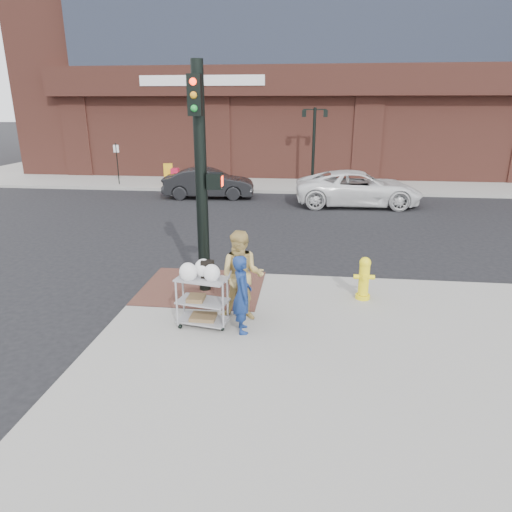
# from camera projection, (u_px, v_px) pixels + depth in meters

# --- Properties ---
(ground) EXTENTS (220.00, 220.00, 0.00)m
(ground) POSITION_uv_depth(u_px,v_px,m) (220.00, 311.00, 9.94)
(ground) COLOR black
(ground) RESTS_ON ground
(sidewalk_far) EXTENTS (65.00, 36.00, 0.15)m
(sidewalk_far) POSITION_uv_depth(u_px,v_px,m) (436.00, 157.00, 38.72)
(sidewalk_far) COLOR gray
(sidewalk_far) RESTS_ON ground
(brick_curb_ramp) EXTENTS (2.80, 2.40, 0.01)m
(brick_curb_ramp) POSITION_uv_depth(u_px,v_px,m) (202.00, 287.00, 10.81)
(brick_curb_ramp) COLOR #502A25
(brick_curb_ramp) RESTS_ON sidewalk_near
(lamp_post) EXTENTS (1.32, 0.22, 4.00)m
(lamp_post) POSITION_uv_depth(u_px,v_px,m) (314.00, 138.00, 23.98)
(lamp_post) COLOR black
(lamp_post) RESTS_ON sidewalk_far
(parking_sign) EXTENTS (0.05, 0.05, 2.20)m
(parking_sign) POSITION_uv_depth(u_px,v_px,m) (117.00, 164.00, 24.62)
(parking_sign) COLOR black
(parking_sign) RESTS_ON sidewalk_far
(traffic_signal_pole) EXTENTS (0.61, 0.51, 5.00)m
(traffic_signal_pole) POSITION_uv_depth(u_px,v_px,m) (202.00, 175.00, 9.83)
(traffic_signal_pole) COLOR black
(traffic_signal_pole) RESTS_ON sidewalk_near
(woman_blue) EXTENTS (0.49, 0.63, 1.52)m
(woman_blue) POSITION_uv_depth(u_px,v_px,m) (242.00, 294.00, 8.51)
(woman_blue) COLOR navy
(woman_blue) RESTS_ON sidewalk_near
(pedestrian_tan) EXTENTS (0.89, 0.69, 1.83)m
(pedestrian_tan) POSITION_uv_depth(u_px,v_px,m) (242.00, 276.00, 8.97)
(pedestrian_tan) COLOR tan
(pedestrian_tan) RESTS_ON sidewalk_near
(sedan_dark) EXTENTS (4.40, 1.86, 1.41)m
(sedan_dark) POSITION_uv_depth(u_px,v_px,m) (209.00, 183.00, 21.84)
(sedan_dark) COLOR black
(sedan_dark) RESTS_ON ground
(minivan_white) EXTENTS (5.58, 2.74, 1.53)m
(minivan_white) POSITION_uv_depth(u_px,v_px,m) (358.00, 188.00, 20.16)
(minivan_white) COLOR white
(minivan_white) RESTS_ON ground
(utility_cart) EXTENTS (1.04, 0.70, 1.33)m
(utility_cart) POSITION_uv_depth(u_px,v_px,m) (202.00, 297.00, 8.79)
(utility_cart) COLOR gray
(utility_cart) RESTS_ON sidewalk_near
(fire_hydrant) EXTENTS (0.46, 0.32, 0.97)m
(fire_hydrant) POSITION_uv_depth(u_px,v_px,m) (364.00, 278.00, 10.05)
(fire_hydrant) COLOR yellow
(fire_hydrant) RESTS_ON sidewalk_near
(newsbox_red) EXTENTS (0.40, 0.36, 0.93)m
(newsbox_red) POSITION_uv_depth(u_px,v_px,m) (175.00, 177.00, 24.33)
(newsbox_red) COLOR red
(newsbox_red) RESTS_ON sidewalk_far
(newsbox_yellow) EXTENTS (0.57, 0.53, 1.12)m
(newsbox_yellow) POSITION_uv_depth(u_px,v_px,m) (168.00, 174.00, 24.65)
(newsbox_yellow) COLOR yellow
(newsbox_yellow) RESTS_ON sidewalk_far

